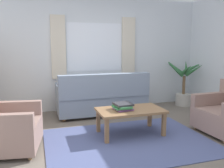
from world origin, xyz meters
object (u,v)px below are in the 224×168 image
(armchair_left, at_px, (5,127))
(coffee_table, at_px, (130,113))
(potted_plant, at_px, (184,85))
(book_stack_on_table, at_px, (123,106))
(couch, at_px, (102,98))

(armchair_left, distance_m, coffee_table, 1.94)
(armchair_left, bearing_deg, coffee_table, -79.03)
(potted_plant, bearing_deg, book_stack_on_table, -145.63)
(armchair_left, xyz_separation_m, book_stack_on_table, (1.80, 0.08, 0.14))
(book_stack_on_table, distance_m, potted_plant, 2.63)
(book_stack_on_table, bearing_deg, potted_plant, 34.37)
(book_stack_on_table, xyz_separation_m, potted_plant, (2.17, 1.48, 0.02))
(couch, relative_size, book_stack_on_table, 5.30)
(coffee_table, height_order, book_stack_on_table, book_stack_on_table)
(potted_plant, bearing_deg, armchair_left, -158.58)
(potted_plant, bearing_deg, couch, -174.86)
(book_stack_on_table, bearing_deg, couch, 90.10)
(coffee_table, distance_m, book_stack_on_table, 0.18)
(couch, bearing_deg, potted_plant, -174.86)
(armchair_left, bearing_deg, potted_plant, -59.44)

